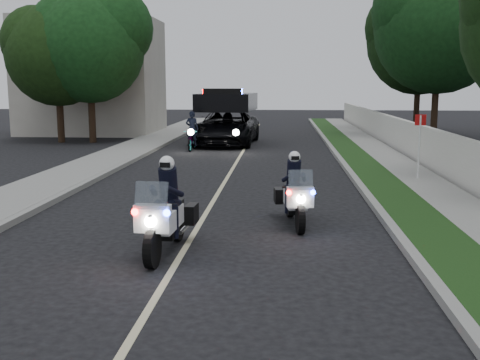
# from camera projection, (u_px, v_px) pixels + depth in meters

# --- Properties ---
(ground) EXTENTS (120.00, 120.00, 0.00)m
(ground) POSITION_uv_depth(u_px,v_px,m) (174.00, 267.00, 9.59)
(ground) COLOR black
(ground) RESTS_ON ground
(curb_right) EXTENTS (0.20, 60.00, 0.15)m
(curb_right) POSITION_uv_depth(u_px,v_px,m) (351.00, 174.00, 19.11)
(curb_right) COLOR gray
(curb_right) RESTS_ON ground
(grass_verge) EXTENTS (1.20, 60.00, 0.16)m
(grass_verge) POSITION_uv_depth(u_px,v_px,m) (372.00, 174.00, 19.06)
(grass_verge) COLOR #193814
(grass_verge) RESTS_ON ground
(sidewalk_right) EXTENTS (1.40, 60.00, 0.16)m
(sidewalk_right) POSITION_uv_depth(u_px,v_px,m) (412.00, 174.00, 18.96)
(sidewalk_right) COLOR gray
(sidewalk_right) RESTS_ON ground
(property_wall) EXTENTS (0.22, 60.00, 1.50)m
(property_wall) POSITION_uv_depth(u_px,v_px,m) (444.00, 155.00, 18.78)
(property_wall) COLOR beige
(property_wall) RESTS_ON ground
(curb_left) EXTENTS (0.20, 60.00, 0.15)m
(curb_left) POSITION_uv_depth(u_px,v_px,m) (111.00, 171.00, 19.71)
(curb_left) COLOR gray
(curb_left) RESTS_ON ground
(sidewalk_left) EXTENTS (2.00, 60.00, 0.16)m
(sidewalk_left) POSITION_uv_depth(u_px,v_px,m) (80.00, 171.00, 19.79)
(sidewalk_left) COLOR gray
(sidewalk_left) RESTS_ON ground
(building_far) EXTENTS (8.00, 6.00, 7.00)m
(building_far) POSITION_uv_depth(u_px,v_px,m) (92.00, 77.00, 35.31)
(building_far) COLOR #A8A396
(building_far) RESTS_ON ground
(lane_marking) EXTENTS (0.12, 50.00, 0.01)m
(lane_marking) POSITION_uv_depth(u_px,v_px,m) (229.00, 174.00, 19.42)
(lane_marking) COLOR #BFB78C
(lane_marking) RESTS_ON ground
(police_moto_left) EXTENTS (0.86, 2.13, 1.77)m
(police_moto_left) POSITION_uv_depth(u_px,v_px,m) (167.00, 253.00, 10.41)
(police_moto_left) COLOR white
(police_moto_left) RESTS_ON ground
(police_moto_right) EXTENTS (0.89, 1.96, 1.61)m
(police_moto_right) POSITION_uv_depth(u_px,v_px,m) (294.00, 224.00, 12.52)
(police_moto_right) COLOR white
(police_moto_right) RESTS_ON ground
(police_suv) EXTENTS (3.20, 6.38, 3.04)m
(police_suv) POSITION_uv_depth(u_px,v_px,m) (226.00, 144.00, 29.18)
(police_suv) COLOR black
(police_suv) RESTS_ON ground
(bicycle) EXTENTS (0.65, 1.80, 0.94)m
(bicycle) POSITION_uv_depth(u_px,v_px,m) (192.00, 150.00, 26.56)
(bicycle) COLOR black
(bicycle) RESTS_ON ground
(cyclist) EXTENTS (0.58, 0.39, 1.62)m
(cyclist) POSITION_uv_depth(u_px,v_px,m) (192.00, 150.00, 26.56)
(cyclist) COLOR black
(cyclist) RESTS_ON ground
(sign_post) EXTENTS (0.35, 0.35, 2.20)m
(sign_post) POSITION_uv_depth(u_px,v_px,m) (417.00, 183.00, 17.74)
(sign_post) COLOR #A60B21
(sign_post) RESTS_ON ground
(tree_right_d) EXTENTS (8.57, 8.57, 11.58)m
(tree_right_d) POSITION_uv_depth(u_px,v_px,m) (433.00, 140.00, 31.46)
(tree_right_d) COLOR #133915
(tree_right_d) RESTS_ON ground
(tree_right_e) EXTENTS (8.60, 8.60, 10.97)m
(tree_right_e) POSITION_uv_depth(u_px,v_px,m) (415.00, 132.00, 36.38)
(tree_right_e) COLOR black
(tree_right_e) RESTS_ON ground
(tree_left_near) EXTENTS (6.69, 6.69, 9.52)m
(tree_left_near) POSITION_uv_depth(u_px,v_px,m) (93.00, 142.00, 30.18)
(tree_left_near) COLOR #164217
(tree_left_near) RESTS_ON ground
(tree_left_far) EXTENTS (6.81, 6.81, 8.78)m
(tree_left_far) POSITION_uv_depth(u_px,v_px,m) (62.00, 142.00, 30.24)
(tree_left_far) COLOR #183510
(tree_left_far) RESTS_ON ground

